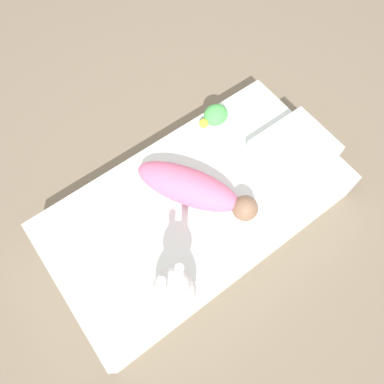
{
  "coord_description": "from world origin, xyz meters",
  "views": [
    {
      "loc": [
        0.45,
        0.57,
        1.81
      ],
      "look_at": [
        0.01,
        -0.03,
        0.26
      ],
      "focal_mm": 35.0,
      "sensor_mm": 36.0,
      "label": 1
    }
  ],
  "objects_px": {
    "bunny_plush": "(174,289)",
    "turtle_plush": "(215,115)",
    "swaddled_baby": "(194,188)",
    "pillow": "(294,148)"
  },
  "relations": [
    {
      "from": "bunny_plush",
      "to": "turtle_plush",
      "type": "xyz_separation_m",
      "value": [
        -0.69,
        -0.61,
        -0.09
      ]
    },
    {
      "from": "swaddled_baby",
      "to": "turtle_plush",
      "type": "distance_m",
      "value": 0.45
    },
    {
      "from": "bunny_plush",
      "to": "turtle_plush",
      "type": "bearing_deg",
      "value": -138.62
    },
    {
      "from": "swaddled_baby",
      "to": "pillow",
      "type": "height_order",
      "value": "swaddled_baby"
    },
    {
      "from": "pillow",
      "to": "turtle_plush",
      "type": "bearing_deg",
      "value": -63.07
    },
    {
      "from": "swaddled_baby",
      "to": "pillow",
      "type": "xyz_separation_m",
      "value": [
        -0.54,
        0.11,
        -0.04
      ]
    },
    {
      "from": "swaddled_baby",
      "to": "pillow",
      "type": "distance_m",
      "value": 0.55
    },
    {
      "from": "swaddled_baby",
      "to": "bunny_plush",
      "type": "bearing_deg",
      "value": -77.21
    },
    {
      "from": "pillow",
      "to": "bunny_plush",
      "type": "height_order",
      "value": "bunny_plush"
    },
    {
      "from": "bunny_plush",
      "to": "turtle_plush",
      "type": "distance_m",
      "value": 0.92
    }
  ]
}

